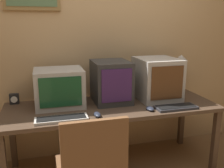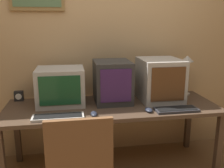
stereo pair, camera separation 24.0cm
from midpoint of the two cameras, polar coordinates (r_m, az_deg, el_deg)
The scene contains 11 objects.
wall_back at distance 2.80m, azimuth -5.19°, elevation 9.92°, with size 8.00×0.08×2.60m.
desk at distance 2.49m, azimuth -2.78°, elevation -6.33°, with size 2.07×0.74×0.70m.
monitor_left at distance 2.49m, azimuth -14.69°, elevation -0.82°, with size 0.46×0.40×0.36m.
monitor_center at distance 2.54m, azimuth -2.95°, elevation 0.53°, with size 0.36×0.43×0.42m.
monitor_right at distance 2.65m, azimuth 7.67°, elevation 1.18°, with size 0.41×0.47×0.43m.
keyboard_main at distance 2.17m, azimuth -14.64°, elevation -7.75°, with size 0.44×0.15×0.03m.
keyboard_side at distance 2.42m, azimuth 11.70°, elevation -5.25°, with size 0.40×0.16×0.03m.
mouse_near_keyboard at distance 2.19m, azimuth -6.55°, elevation -7.01°, with size 0.06×0.12×0.04m.
mouse_far_corner at distance 2.33m, azimuth 5.77°, elevation -5.66°, with size 0.07×0.11×0.03m.
desk_clock at distance 2.72m, azimuth -23.83°, elevation -3.16°, with size 0.09×0.05×0.10m.
desk_lamp at distance 2.92m, azimuth 13.23°, elevation 4.66°, with size 0.15×0.15×0.44m.
Camera 1 is at (-0.62, -1.36, 1.50)m, focal length 40.00 mm.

